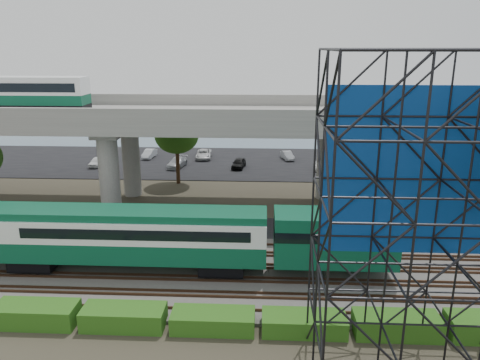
{
  "coord_description": "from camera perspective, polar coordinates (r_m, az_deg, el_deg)",
  "views": [
    {
      "loc": [
        3.64,
        -26.87,
        15.14
      ],
      "look_at": [
        1.97,
        6.0,
        5.67
      ],
      "focal_mm": 35.0,
      "sensor_mm": 36.0,
      "label": 1
    }
  ],
  "objects": [
    {
      "name": "hedge_strip",
      "position": [
        27.0,
        -3.29,
        -16.66
      ],
      "size": [
        34.6,
        1.8,
        1.2
      ],
      "color": "#285313",
      "rests_on": "ground"
    },
    {
      "name": "suv",
      "position": [
        41.23,
        -8.4,
        -4.62
      ],
      "size": [
        4.52,
        2.19,
        1.24
      ],
      "primitive_type": "imported",
      "rotation": [
        0.0,
        0.0,
        1.54
      ],
      "color": "black",
      "rests_on": "service_road"
    },
    {
      "name": "parking_lot",
      "position": [
        62.82,
        -0.5,
        2.15
      ],
      "size": [
        90.0,
        18.0,
        0.08
      ],
      "primitive_type": "cube",
      "color": "black",
      "rests_on": "ground"
    },
    {
      "name": "rail_tracks",
      "position": [
        32.67,
        -3.88,
        -11.04
      ],
      "size": [
        90.0,
        9.52,
        0.16
      ],
      "color": "#472D1E",
      "rests_on": "ballast_bed"
    },
    {
      "name": "parked_cars",
      "position": [
        62.21,
        -0.73,
        2.61
      ],
      "size": [
        36.28,
        9.46,
        1.24
      ],
      "color": "white",
      "rests_on": "parking_lot"
    },
    {
      "name": "scaffold_tower",
      "position": [
        21.54,
        21.72,
        -5.98
      ],
      "size": [
        9.36,
        6.36,
        15.0
      ],
      "color": "black",
      "rests_on": "ground"
    },
    {
      "name": "ground",
      "position": [
        31.05,
        -4.31,
        -13.17
      ],
      "size": [
        140.0,
        140.0,
        0.0
      ],
      "primitive_type": "plane",
      "color": "#474233",
      "rests_on": "ground"
    },
    {
      "name": "trees",
      "position": [
        44.86,
        -7.85,
        3.59
      ],
      "size": [
        40.94,
        16.94,
        7.69
      ],
      "color": "#382314",
      "rests_on": "ground"
    },
    {
      "name": "service_road",
      "position": [
        40.47,
        -2.48,
        -5.87
      ],
      "size": [
        90.0,
        5.0,
        0.08
      ],
      "primitive_type": "cube",
      "color": "black",
      "rests_on": "ground"
    },
    {
      "name": "ballast_bed",
      "position": [
        32.75,
        -3.88,
        -11.32
      ],
      "size": [
        90.0,
        12.0,
        0.2
      ],
      "primitive_type": "cube",
      "color": "slate",
      "rests_on": "ground"
    },
    {
      "name": "harbor_water",
      "position": [
        84.32,
        0.38,
        5.72
      ],
      "size": [
        140.0,
        40.0,
        0.03
      ],
      "primitive_type": "cube",
      "color": "#455A71",
      "rests_on": "ground"
    },
    {
      "name": "overpass",
      "position": [
        43.71,
        -3.74,
        6.91
      ],
      "size": [
        80.0,
        12.0,
        12.4
      ],
      "color": "#9E9B93",
      "rests_on": "ground"
    },
    {
      "name": "commuter_train",
      "position": [
        32.15,
        -10.12,
        -6.62
      ],
      "size": [
        29.3,
        3.06,
        4.3
      ],
      "color": "black",
      "rests_on": "rail_tracks"
    }
  ]
}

